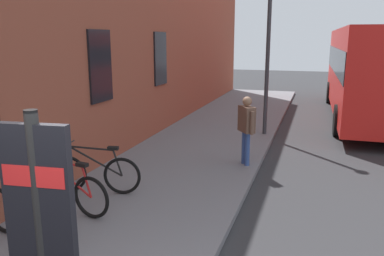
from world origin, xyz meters
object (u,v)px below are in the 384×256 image
bicycle_end_of_row (25,216)px  pedestrian_by_facade (246,124)px  bicycle_under_window (67,190)px  transit_info_sign (40,214)px  street_lamp (269,31)px  city_bus (370,68)px  bicycle_leaning_wall (96,173)px

bicycle_end_of_row → pedestrian_by_facade: size_ratio=1.09×
bicycle_end_of_row → pedestrian_by_facade: (4.51, -2.39, 0.59)m
bicycle_under_window → transit_info_sign: 3.78m
street_lamp → city_bus: bearing=-37.6°
bicycle_end_of_row → pedestrian_by_facade: pedestrian_by_facade is taller
bicycle_end_of_row → bicycle_under_window: 1.03m
transit_info_sign → pedestrian_by_facade: transit_info_sign is taller
street_lamp → bicycle_leaning_wall: bearing=157.3°
pedestrian_by_facade → street_lamp: (3.18, -0.02, 2.12)m
city_bus → pedestrian_by_facade: bearing=156.0°
bicycle_end_of_row → bicycle_under_window: same height
bicycle_under_window → street_lamp: size_ratio=0.34×
bicycle_leaning_wall → pedestrian_by_facade: 3.59m
bicycle_leaning_wall → pedestrian_by_facade: pedestrian_by_facade is taller
bicycle_leaning_wall → street_lamp: bearing=-22.7°
bicycle_under_window → city_bus: 12.44m
bicycle_end_of_row → transit_info_sign: 3.03m
bicycle_under_window → transit_info_sign: bearing=-146.5°
city_bus → pedestrian_by_facade: size_ratio=6.56×
bicycle_leaning_wall → street_lamp: (5.78, -2.42, 2.71)m
street_lamp → bicycle_under_window: bearing=160.0°
bicycle_under_window → street_lamp: (6.66, -2.42, 2.71)m
bicycle_under_window → bicycle_leaning_wall: (0.88, -0.00, 0.00)m
transit_info_sign → street_lamp: (9.66, -0.45, 1.50)m
bicycle_leaning_wall → street_lamp: size_ratio=0.33×
bicycle_under_window → bicycle_end_of_row: bearing=-179.0°
bicycle_end_of_row → bicycle_under_window: size_ratio=1.00×
city_bus → street_lamp: street_lamp is taller
bicycle_end_of_row → city_bus: bearing=-25.5°
bicycle_under_window → street_lamp: street_lamp is taller
transit_info_sign → bicycle_under_window: bearing=33.5°
pedestrian_by_facade → transit_info_sign: bearing=176.2°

